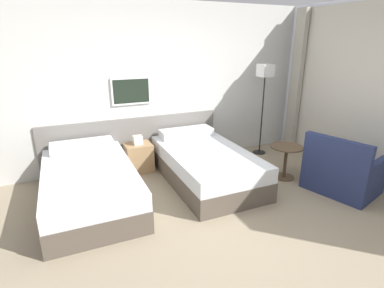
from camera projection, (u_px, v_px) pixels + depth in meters
The scene contains 8 objects.
ground_plane at pixel (235, 224), 3.59m from camera, with size 16.00×16.00×0.00m, color gray.
wall_headboard at pixel (166, 89), 5.13m from camera, with size 10.00×0.10×2.70m.
bed_near_door at pixel (90, 184), 3.99m from camera, with size 1.14×2.02×0.64m.
bed_near_window at pixel (205, 164), 4.64m from camera, with size 1.14×2.02×0.64m.
nightstand at pixel (139, 157), 4.98m from camera, with size 0.43×0.38×0.61m.
floor_lamp at pixel (265, 80), 5.41m from camera, with size 0.24×0.24×1.69m.
side_table at pixel (286, 155), 4.69m from camera, with size 0.50×0.50×0.53m.
armchair at pixel (341, 174), 4.30m from camera, with size 0.96×1.07×0.86m.
Camera 1 is at (-1.71, -2.61, 2.07)m, focal length 28.00 mm.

